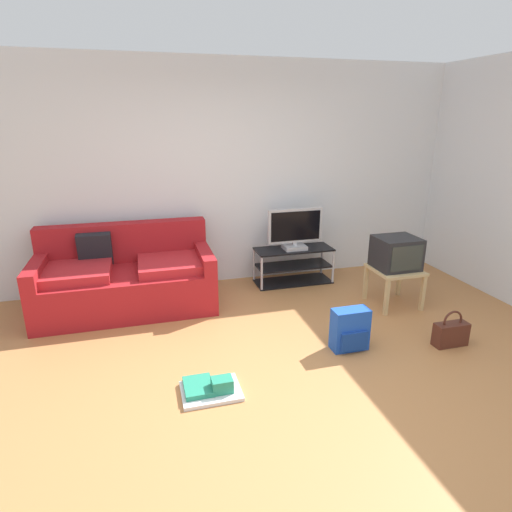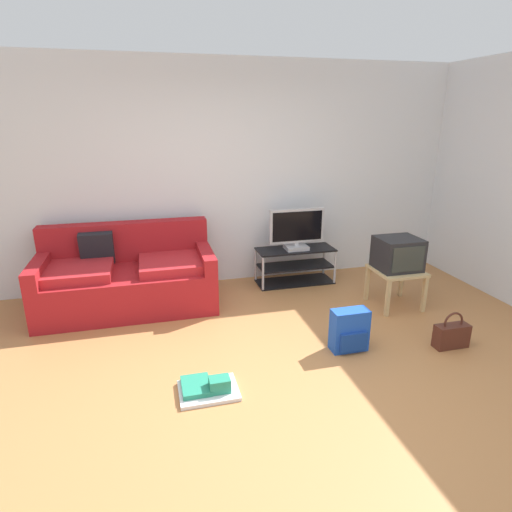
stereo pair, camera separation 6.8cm
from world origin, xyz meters
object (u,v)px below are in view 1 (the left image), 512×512
(couch, at_px, (126,279))
(backpack, at_px, (350,330))
(side_table, at_px, (395,274))
(crt_tv, at_px, (396,253))
(tv_stand, at_px, (293,265))
(floor_tray, at_px, (210,388))
(handbag, at_px, (451,333))
(flat_tv, at_px, (295,229))

(couch, xyz_separation_m, backpack, (1.97, -1.50, -0.14))
(side_table, height_order, crt_tv, crt_tv)
(tv_stand, bearing_deg, crt_tv, -47.77)
(couch, relative_size, tv_stand, 1.91)
(side_table, bearing_deg, floor_tray, -154.72)
(crt_tv, bearing_deg, backpack, -140.34)
(backpack, bearing_deg, couch, 145.15)
(tv_stand, height_order, backpack, tv_stand)
(backpack, height_order, handbag, backpack)
(tv_stand, bearing_deg, side_table, -48.25)
(floor_tray, bearing_deg, flat_tv, 54.58)
(backpack, relative_size, handbag, 1.12)
(tv_stand, relative_size, backpack, 2.49)
(side_table, relative_size, crt_tv, 1.12)
(couch, height_order, flat_tv, flat_tv)
(flat_tv, xyz_separation_m, floor_tray, (-1.42, -2.00, -0.67))
(couch, height_order, backpack, couch)
(handbag, bearing_deg, crt_tv, 90.70)
(couch, bearing_deg, crt_tv, -14.27)
(handbag, bearing_deg, side_table, 90.71)
(tv_stand, relative_size, side_table, 1.93)
(crt_tv, bearing_deg, floor_tray, -154.39)
(handbag, xyz_separation_m, floor_tray, (-2.28, -0.13, -0.08))
(couch, distance_m, crt_tv, 3.00)
(couch, xyz_separation_m, handbag, (2.91, -1.70, -0.21))
(handbag, bearing_deg, flat_tv, 114.66)
(tv_stand, distance_m, flat_tv, 0.48)
(backpack, bearing_deg, side_table, 41.60)
(crt_tv, xyz_separation_m, handbag, (0.01, -0.96, -0.49))
(flat_tv, distance_m, backpack, 1.76)
(flat_tv, height_order, backpack, flat_tv)
(crt_tv, relative_size, handbag, 1.29)
(backpack, relative_size, floor_tray, 0.86)
(couch, distance_m, side_table, 2.99)
(crt_tv, height_order, handbag, crt_tv)
(handbag, height_order, floor_tray, handbag)
(couch, relative_size, crt_tv, 4.13)
(crt_tv, height_order, floor_tray, crt_tv)
(backpack, bearing_deg, crt_tv, 42.20)
(handbag, bearing_deg, tv_stand, 114.40)
(side_table, bearing_deg, tv_stand, 131.75)
(couch, xyz_separation_m, crt_tv, (2.90, -0.74, 0.28))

